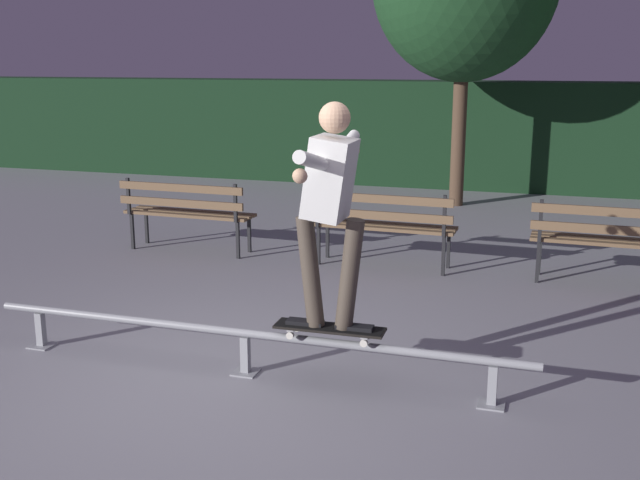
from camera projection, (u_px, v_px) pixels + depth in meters
The scene contains 8 objects.
ground_plane at pixel (232, 387), 5.32m from camera, with size 90.00×90.00×0.00m, color gray.
hedge_backdrop at pixel (439, 133), 13.78m from camera, with size 24.00×1.20×1.88m, color black.
grind_rail at pixel (245, 339), 5.50m from camera, with size 4.18×0.18×0.34m.
skateboard at pixel (330, 329), 5.27m from camera, with size 0.78×0.22×0.09m.
skateboarder at pixel (330, 197), 5.05m from camera, with size 0.62×1.41×1.56m.
park_bench_leftmost at pixel (186, 208), 8.93m from camera, with size 1.61×0.45×0.88m.
park_bench_left_center at pixel (382, 221), 8.23m from camera, with size 1.61×0.45×0.88m.
park_bench_right_center at pixel (613, 236), 7.54m from camera, with size 1.61×0.45×0.88m.
Camera 1 is at (2.08, -4.52, 2.25)m, focal length 42.32 mm.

